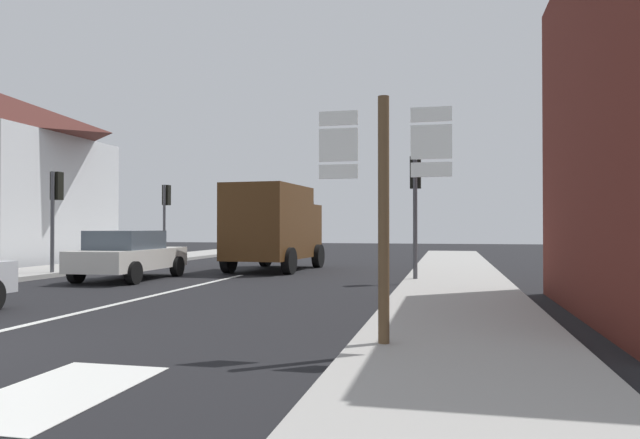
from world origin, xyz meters
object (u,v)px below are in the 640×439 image
object	(u,v)px
delivery_truck	(274,225)
route_sign_post	(384,200)
traffic_light_far_left	(166,205)
traffic_light_near_right	(415,189)
traffic_light_near_left	(56,199)
sedan_far	(129,254)

from	to	relation	value
delivery_truck	route_sign_post	size ratio (longest dim) A/B	1.60
delivery_truck	traffic_light_far_left	world-z (taller)	traffic_light_far_left
delivery_truck	traffic_light_far_left	size ratio (longest dim) A/B	1.49
route_sign_post	traffic_light_far_left	size ratio (longest dim) A/B	0.93
route_sign_post	traffic_light_near_right	world-z (taller)	traffic_light_near_right
delivery_truck	traffic_light_near_left	bearing A→B (deg)	-147.51
route_sign_post	traffic_light_near_right	bearing A→B (deg)	90.77
delivery_truck	traffic_light_far_left	xyz separation A→B (m)	(-6.11, 3.49, 0.91)
delivery_truck	traffic_light_far_left	distance (m)	7.09
delivery_truck	traffic_light_near_right	distance (m)	6.52
route_sign_post	traffic_light_far_left	distance (m)	20.04
traffic_light_far_left	traffic_light_near_left	world-z (taller)	traffic_light_far_left
delivery_truck	sedan_far	bearing A→B (deg)	-124.96
traffic_light_near_right	traffic_light_far_left	distance (m)	13.46
delivery_truck	traffic_light_near_left	world-z (taller)	traffic_light_near_left
traffic_light_far_left	traffic_light_near_right	bearing A→B (deg)	-32.18
traffic_light_far_left	route_sign_post	bearing A→B (deg)	-54.91
traffic_light_near_right	traffic_light_near_left	distance (m)	11.40
delivery_truck	traffic_light_near_right	bearing A→B (deg)	-34.89
route_sign_post	traffic_light_near_left	xyz separation A→B (m)	(-11.52, 9.02, 0.57)
delivery_truck	route_sign_post	bearing A→B (deg)	-67.27
sedan_far	traffic_light_near_left	world-z (taller)	traffic_light_near_left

